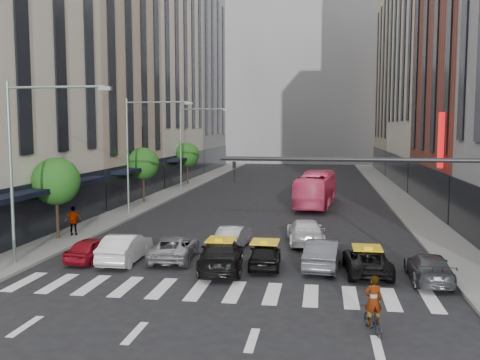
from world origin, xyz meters
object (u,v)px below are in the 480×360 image
at_px(streetlamp_mid, 139,140).
at_px(taxi_center, 265,255).
at_px(car_red, 92,249).
at_px(streetlamp_near, 28,148).
at_px(bus, 316,189).
at_px(pedestrian_far, 74,221).
at_px(taxi_left, 221,255).
at_px(streetlamp_far, 189,137).
at_px(motorcycle, 373,320).
at_px(car_white_front, 125,248).

height_order(streetlamp_mid, taxi_center, streetlamp_mid).
height_order(car_red, taxi_center, taxi_center).
bearing_deg(car_red, streetlamp_near, 38.72).
distance_m(bus, pedestrian_far, 21.74).
xyz_separation_m(taxi_center, bus, (2.23, 21.22, 0.85)).
xyz_separation_m(taxi_left, bus, (4.28, 21.98, 0.75)).
height_order(car_red, bus, bus).
bearing_deg(bus, taxi_left, 85.08).
bearing_deg(car_red, streetlamp_far, -79.12).
distance_m(streetlamp_far, pedestrian_far, 25.56).
xyz_separation_m(taxi_center, motorcycle, (4.50, -7.72, -0.23)).
bearing_deg(taxi_center, streetlamp_far, -72.29).
height_order(taxi_center, motorcycle, taxi_center).
bearing_deg(bus, streetlamp_near, 65.02).
bearing_deg(pedestrian_far, bus, -151.01).
distance_m(taxi_center, bus, 21.35).
relative_size(bus, pedestrian_far, 5.87).
relative_size(car_red, pedestrian_far, 2.02).
bearing_deg(pedestrian_far, taxi_center, 139.20).
distance_m(car_white_front, motorcycle, 14.13).
distance_m(streetlamp_mid, streetlamp_far, 16.00).
bearing_deg(taxi_left, car_red, -13.34).
bearing_deg(car_white_front, motorcycle, 145.74).
relative_size(car_red, motorcycle, 2.37).
bearing_deg(streetlamp_far, bus, -33.92).
distance_m(streetlamp_near, taxi_center, 12.74).
relative_size(streetlamp_near, pedestrian_far, 4.93).
xyz_separation_m(streetlamp_far, car_white_front, (4.24, -30.34, -5.17)).
relative_size(streetlamp_near, taxi_left, 1.75).
xyz_separation_m(streetlamp_mid, car_red, (2.47, -14.43, -5.28)).
bearing_deg(motorcycle, car_white_front, -50.38).
bearing_deg(car_white_front, car_red, 2.14).
relative_size(streetlamp_mid, car_red, 2.44).
bearing_deg(bus, streetlamp_mid, 32.35).
xyz_separation_m(streetlamp_mid, taxi_center, (11.50, -14.45, -5.26)).
xyz_separation_m(streetlamp_far, taxi_left, (9.44, -31.22, -5.16)).
height_order(streetlamp_mid, taxi_left, streetlamp_mid).
distance_m(car_white_front, taxi_left, 5.28).
xyz_separation_m(bus, motorcycle, (2.27, -28.94, -1.08)).
bearing_deg(streetlamp_mid, motorcycle, -54.19).
bearing_deg(car_red, taxi_left, 179.82).
xyz_separation_m(car_red, motorcycle, (13.53, -7.74, -0.22)).
height_order(streetlamp_mid, streetlamp_far, same).
distance_m(streetlamp_far, bus, 17.12).
relative_size(streetlamp_far, bus, 0.84).
bearing_deg(streetlamp_far, streetlamp_mid, -90.00).
relative_size(streetlamp_near, car_red, 2.44).
distance_m(streetlamp_far, car_white_front, 31.07).
relative_size(taxi_center, motorcycle, 2.42).
distance_m(streetlamp_far, taxi_left, 33.02).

